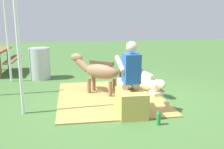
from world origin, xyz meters
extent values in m
plane|color=#426B33|center=(0.00, 0.00, 0.00)|extent=(24.00, 24.00, 0.00)
cube|color=#AD8C47|center=(0.29, 0.24, 0.01)|extent=(2.63, 2.24, 0.02)
cube|color=tan|center=(-0.76, 0.01, 0.23)|extent=(0.64, 0.49, 0.46)
cylinder|color=beige|center=(-0.52, 0.13, 0.53)|extent=(0.41, 0.17, 0.14)
cylinder|color=beige|center=(-0.32, 0.14, 0.23)|extent=(0.11, 0.11, 0.46)
cube|color=black|center=(-0.32, 0.14, 0.03)|extent=(0.23, 0.11, 0.06)
cylinder|color=beige|center=(-0.50, -0.07, 0.53)|extent=(0.41, 0.17, 0.14)
cylinder|color=beige|center=(-0.30, -0.06, 0.23)|extent=(0.11, 0.11, 0.46)
cube|color=black|center=(-0.30, -0.06, 0.03)|extent=(0.23, 0.11, 0.06)
cube|color=#2659B2|center=(-0.71, 0.01, 0.86)|extent=(0.32, 0.30, 0.52)
cylinder|color=beige|center=(-0.54, 0.18, 0.91)|extent=(0.51, 0.12, 0.26)
cylinder|color=beige|center=(-0.52, -0.13, 0.91)|extent=(0.51, 0.12, 0.26)
sphere|color=beige|center=(-0.71, 0.01, 1.24)|extent=(0.20, 0.20, 0.20)
ellipsoid|color=#8C6B4C|center=(0.57, 0.40, 0.54)|extent=(0.77, 0.86, 0.34)
cylinder|color=#8C6B4C|center=(0.66, 0.68, 0.18)|extent=(0.09, 0.09, 0.37)
cylinder|color=#8C6B4C|center=(0.82, 0.56, 0.18)|extent=(0.09, 0.09, 0.37)
cylinder|color=#8C6B4C|center=(0.32, 0.24, 0.18)|extent=(0.09, 0.09, 0.37)
cylinder|color=#8C6B4C|center=(0.47, 0.11, 0.18)|extent=(0.09, 0.09, 0.37)
cylinder|color=#8C6B4C|center=(0.87, 0.79, 0.64)|extent=(0.37, 0.40, 0.33)
ellipsoid|color=#8C6B4C|center=(0.98, 0.93, 0.80)|extent=(0.32, 0.35, 0.20)
cube|color=#4D3A2A|center=(0.57, 0.40, 0.73)|extent=(0.41, 0.51, 0.08)
cylinder|color=#4D3A2A|center=(0.28, 0.03, 0.49)|extent=(0.07, 0.07, 0.30)
ellipsoid|color=beige|center=(0.80, -0.72, 0.18)|extent=(0.93, 0.53, 0.36)
cube|color=beige|center=(0.26, -0.80, 0.05)|extent=(0.31, 0.28, 0.10)
cylinder|color=beige|center=(0.24, -0.80, 0.24)|extent=(0.31, 0.22, 0.30)
ellipsoid|color=beige|center=(0.06, -0.83, 0.32)|extent=(0.32, 0.20, 0.20)
cube|color=#F2EDC5|center=(0.72, -0.73, 0.38)|extent=(0.45, 0.15, 0.08)
cylinder|color=#268C3F|center=(-1.26, -0.34, 0.10)|extent=(0.07, 0.07, 0.20)
cone|color=#268C3F|center=(-1.26, -0.34, 0.23)|extent=(0.06, 0.06, 0.06)
cylinder|color=#B2B2B7|center=(2.30, 1.93, 0.44)|extent=(0.57, 0.57, 0.87)
cylinder|color=silver|center=(-0.37, 1.97, 1.14)|extent=(0.06, 0.06, 2.27)
cylinder|color=silver|center=(2.10, 2.69, 1.14)|extent=(0.06, 0.06, 2.27)
cube|color=brown|center=(3.10, 2.82, 0.44)|extent=(1.50, 0.27, 0.05)
cube|color=brown|center=(3.66, 3.06, 0.34)|extent=(0.08, 0.08, 0.69)
camera|label=1|loc=(-5.16, 1.07, 1.82)|focal=42.13mm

